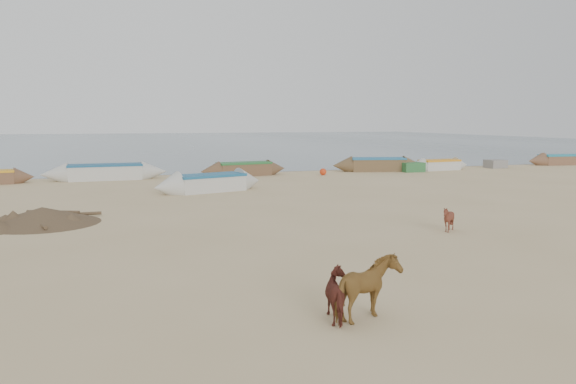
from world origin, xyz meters
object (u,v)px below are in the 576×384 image
(near_canoe, at_px, (210,183))
(calf_front, at_px, (448,219))
(cow_adult, at_px, (367,289))
(calf_right, at_px, (342,295))

(near_canoe, bearing_deg, calf_front, -84.01)
(cow_adult, xyz_separation_m, calf_front, (5.96, 6.42, -0.16))
(cow_adult, bearing_deg, calf_front, -68.52)
(calf_front, bearing_deg, cow_adult, -42.34)
(cow_adult, distance_m, calf_front, 8.76)
(calf_right, bearing_deg, calf_front, -60.61)
(cow_adult, xyz_separation_m, calf_right, (-0.41, 0.16, -0.13))
(cow_adult, height_order, near_canoe, cow_adult)
(calf_right, bearing_deg, cow_adult, -126.51)
(cow_adult, distance_m, calf_right, 0.46)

